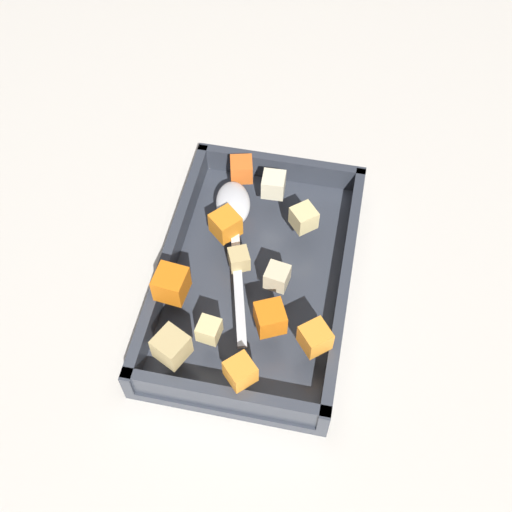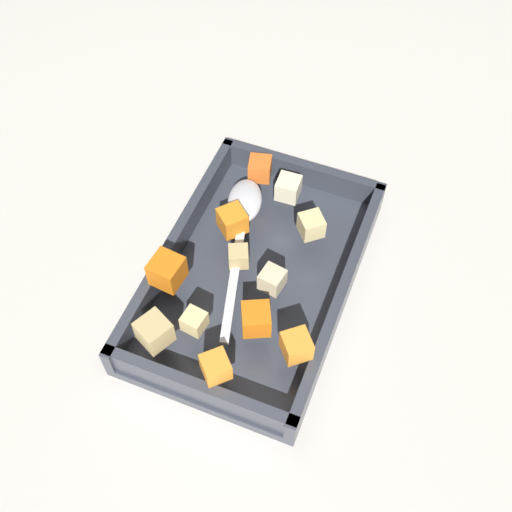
{
  "view_description": "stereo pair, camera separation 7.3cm",
  "coord_description": "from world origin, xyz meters",
  "views": [
    {
      "loc": [
        0.4,
        0.07,
        0.66
      ],
      "look_at": [
        -0.0,
        -0.01,
        0.06
      ],
      "focal_mm": 45.46,
      "sensor_mm": 36.0,
      "label": 1
    },
    {
      "loc": [
        0.38,
        0.14,
        0.66
      ],
      "look_at": [
        -0.0,
        -0.01,
        0.06
      ],
      "focal_mm": 45.46,
      "sensor_mm": 36.0,
      "label": 2
    }
  ],
  "objects": [
    {
      "name": "baking_dish",
      "position": [
        -0.0,
        -0.01,
        0.01
      ],
      "size": [
        0.33,
        0.22,
        0.05
      ],
      "color": "#333842",
      "rests_on": "ground_plane"
    },
    {
      "name": "carrot_chunk_near_spoon",
      "position": [
        0.09,
        0.07,
        0.06
      ],
      "size": [
        0.04,
        0.04,
        0.03
      ],
      "primitive_type": "cube",
      "rotation": [
        0.0,
        0.0,
        5.41
      ],
      "color": "orange",
      "rests_on": "baking_dish"
    },
    {
      "name": "ground_plane",
      "position": [
        0.0,
        0.0,
        0.0
      ],
      "size": [
        4.0,
        4.0,
        0.0
      ],
      "primitive_type": "plane",
      "color": "beige"
    },
    {
      "name": "potato_chunk_heap_side",
      "position": [
        0.1,
        -0.04,
        0.06
      ],
      "size": [
        0.03,
        0.03,
        0.02
      ],
      "primitive_type": "cube",
      "rotation": [
        0.0,
        0.0,
        3.01
      ],
      "color": "#E0CC89",
      "rests_on": "baking_dish"
    },
    {
      "name": "potato_chunk_under_handle",
      "position": [
        0.01,
        -0.03,
        0.06
      ],
      "size": [
        0.03,
        0.03,
        0.02
      ],
      "primitive_type": "cube",
      "rotation": [
        0.0,
        0.0,
        2.0
      ],
      "color": "tan",
      "rests_on": "baking_dish"
    },
    {
      "name": "potato_chunk_corner_sw",
      "position": [
        0.02,
        0.02,
        0.06
      ],
      "size": [
        0.03,
        0.03,
        0.02
      ],
      "primitive_type": "cube",
      "rotation": [
        0.0,
        0.0,
        4.55
      ],
      "color": "beige",
      "rests_on": "baking_dish"
    },
    {
      "name": "potato_chunk_mid_right",
      "position": [
        -0.07,
        0.03,
        0.06
      ],
      "size": [
        0.04,
        0.04,
        0.03
      ],
      "primitive_type": "cube",
      "rotation": [
        0.0,
        0.0,
        0.71
      ],
      "color": "#E0CC89",
      "rests_on": "baking_dish"
    },
    {
      "name": "serving_spoon",
      "position": [
        -0.06,
        -0.05,
        0.06
      ],
      "size": [
        0.22,
        0.08,
        0.02
      ],
      "rotation": [
        0.0,
        0.0,
        0.27
      ],
      "color": "silver",
      "rests_on": "baking_dish"
    },
    {
      "name": "potato_chunk_corner_nw",
      "position": [
        -0.11,
        -0.01,
        0.06
      ],
      "size": [
        0.03,
        0.03,
        0.03
      ],
      "primitive_type": "cube",
      "rotation": [
        0.0,
        0.0,
        1.62
      ],
      "color": "beige",
      "rests_on": "baking_dish"
    },
    {
      "name": "carrot_chunk_near_right",
      "position": [
        -0.12,
        -0.06,
        0.06
      ],
      "size": [
        0.03,
        0.03,
        0.03
      ],
      "primitive_type": "cube",
      "rotation": [
        0.0,
        0.0,
        1.82
      ],
      "color": "orange",
      "rests_on": "baking_dish"
    },
    {
      "name": "potato_chunk_corner_se",
      "position": [
        0.13,
        -0.07,
        0.07
      ],
      "size": [
        0.04,
        0.04,
        0.03
      ],
      "primitive_type": "cube",
      "rotation": [
        0.0,
        0.0,
        4.26
      ],
      "color": "tan",
      "rests_on": "baking_dish"
    },
    {
      "name": "carrot_chunk_corner_ne",
      "position": [
        0.07,
        0.02,
        0.06
      ],
      "size": [
        0.04,
        0.04,
        0.03
      ],
      "primitive_type": "cube",
      "rotation": [
        0.0,
        0.0,
        0.45
      ],
      "color": "orange",
      "rests_on": "baking_dish"
    },
    {
      "name": "carrot_chunk_front_center",
      "position": [
        -0.04,
        -0.06,
        0.06
      ],
      "size": [
        0.04,
        0.04,
        0.03
      ],
      "primitive_type": "cube",
      "rotation": [
        0.0,
        0.0,
        3.99
      ],
      "color": "orange",
      "rests_on": "baking_dish"
    },
    {
      "name": "carrot_chunk_far_left",
      "position": [
        0.06,
        -0.1,
        0.07
      ],
      "size": [
        0.04,
        0.04,
        0.03
      ],
      "primitive_type": "cube",
      "rotation": [
        0.0,
        0.0,
        3.04
      ],
      "color": "orange",
      "rests_on": "baking_dish"
    },
    {
      "name": "carrot_chunk_near_left",
      "position": [
        0.14,
        0.0,
        0.06
      ],
      "size": [
        0.04,
        0.04,
        0.03
      ],
      "primitive_type": "cube",
      "rotation": [
        0.0,
        0.0,
        0.78
      ],
      "color": "orange",
      "rests_on": "baking_dish"
    }
  ]
}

